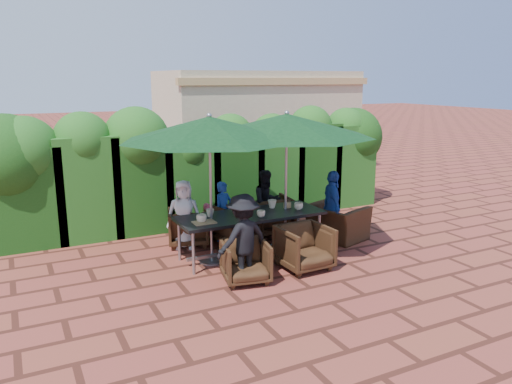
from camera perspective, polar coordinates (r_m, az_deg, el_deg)
name	(u,v)px	position (r m, az deg, el deg)	size (l,w,h in m)	color
ground	(259,253)	(8.81, 0.30, -6.98)	(80.00, 80.00, 0.00)	brown
dining_table	(251,218)	(8.46, -0.61, -3.00)	(2.52, 0.90, 0.75)	black
umbrella_left	(209,129)	(7.94, -5.35, 7.21)	(2.85, 2.85, 2.46)	gray
umbrella_right	(287,125)	(8.51, 3.52, 7.63)	(2.99, 2.99, 2.46)	gray
chair_far_left	(188,225)	(9.22, -7.76, -3.79)	(0.71, 0.66, 0.73)	black
chair_far_mid	(235,220)	(9.35, -2.46, -3.20)	(0.78, 0.73, 0.80)	black
chair_far_right	(270,213)	(9.78, 1.63, -2.46)	(0.79, 0.74, 0.81)	black
chair_near_left	(246,260)	(7.52, -1.19, -7.75)	(0.67, 0.62, 0.69)	black
chair_near_right	(305,245)	(8.04, 5.59, -6.07)	(0.76, 0.71, 0.78)	black
chair_end_right	(337,217)	(9.55, 9.23, -2.80)	(1.00, 0.65, 0.87)	black
adult_far_left	(184,214)	(8.99, -8.24, -2.55)	(0.61, 0.36, 1.24)	silver
adult_far_mid	(224,212)	(9.32, -3.72, -2.24)	(0.41, 0.33, 1.13)	#1C4098
adult_far_right	(267,202)	(9.71, 1.23, -1.17)	(0.61, 0.37, 1.27)	black
adult_near_left	(243,238)	(7.43, -1.50, -5.31)	(0.86, 0.39, 1.34)	black
adult_end_right	(332,207)	(9.32, 8.70, -1.66)	(0.79, 0.40, 1.35)	#1C4098
child_left	(208,223)	(9.25, -5.54, -3.60)	(0.27, 0.22, 0.76)	#D74C67
child_right	(250,217)	(9.58, -0.71, -2.83)	(0.29, 0.23, 0.79)	#724493
pedestrian_a	(252,160)	(12.99, -0.41, 3.65)	(1.69, 0.60, 1.81)	#268B38
pedestrian_b	(274,159)	(13.55, 2.09, 3.75)	(0.81, 0.49, 1.68)	#D74C67
pedestrian_c	(295,154)	(13.74, 4.48, 4.34)	(1.22, 0.56, 1.91)	#919399
cup_a	(202,218)	(7.98, -6.25, -3.03)	(0.17, 0.17, 0.13)	beige
cup_b	(210,213)	(8.30, -5.27, -2.39)	(0.14, 0.14, 0.13)	beige
cup_c	(261,214)	(8.24, 0.58, -2.49)	(0.14, 0.14, 0.11)	beige
cup_d	(272,204)	(8.81, 1.85, -1.37)	(0.16, 0.16, 0.15)	beige
cup_e	(299,206)	(8.73, 4.89, -1.62)	(0.16, 0.16, 0.12)	beige
ketchup_bottle	(241,210)	(8.37, -1.78, -2.05)	(0.04, 0.04, 0.17)	#B20C0A
sauce_bottle	(246,208)	(8.46, -1.17, -1.89)	(0.04, 0.04, 0.17)	#4C230C
serving_tray	(204,222)	(7.96, -5.95, -3.47)	(0.35, 0.25, 0.02)	#A88251
number_block_left	(240,213)	(8.29, -1.87, -2.46)	(0.12, 0.06, 0.10)	tan
number_block_right	(287,205)	(8.83, 3.60, -1.52)	(0.12, 0.06, 0.10)	tan
hedge_wall	(194,160)	(10.42, -7.13, 3.63)	(9.10, 1.60, 2.47)	#12390F
building	(257,122)	(16.16, 0.14, 7.98)	(6.20, 3.08, 3.20)	#C4B592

